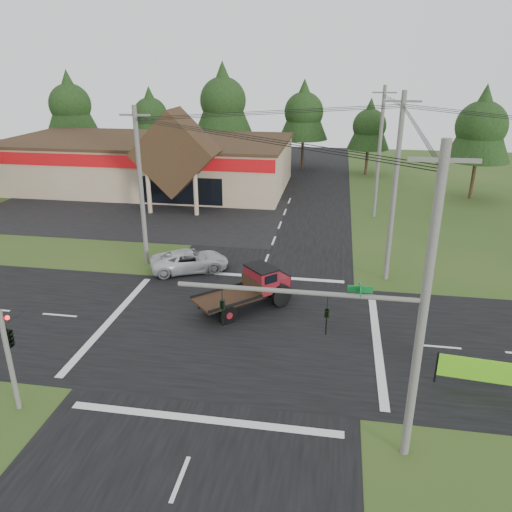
# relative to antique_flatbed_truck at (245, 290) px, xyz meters

# --- Properties ---
(ground) EXTENTS (120.00, 120.00, 0.00)m
(ground) POSITION_rel_antique_flatbed_truck_xyz_m (0.13, -2.44, -1.17)
(ground) COLOR #2B4C1B
(ground) RESTS_ON ground
(road_ns) EXTENTS (12.00, 120.00, 0.02)m
(road_ns) POSITION_rel_antique_flatbed_truck_xyz_m (0.13, -2.44, -1.16)
(road_ns) COLOR black
(road_ns) RESTS_ON ground
(road_ew) EXTENTS (120.00, 12.00, 0.02)m
(road_ew) POSITION_rel_antique_flatbed_truck_xyz_m (0.13, -2.44, -1.16)
(road_ew) COLOR black
(road_ew) RESTS_ON ground
(parking_apron) EXTENTS (28.00, 14.00, 0.02)m
(parking_apron) POSITION_rel_antique_flatbed_truck_xyz_m (-13.87, 16.56, -1.16)
(parking_apron) COLOR black
(parking_apron) RESTS_ON ground
(cvs_building) EXTENTS (30.40, 18.20, 9.19)m
(cvs_building) POSITION_rel_antique_flatbed_truck_xyz_m (-15.58, 27.13, 1.61)
(cvs_building) COLOR tan
(cvs_building) RESTS_ON ground
(traffic_signal_mast) EXTENTS (8.12, 0.24, 7.00)m
(traffic_signal_mast) POSITION_rel_antique_flatbed_truck_xyz_m (5.95, -9.94, 3.25)
(traffic_signal_mast) COLOR #595651
(traffic_signal_mast) RESTS_ON ground
(traffic_signal_corner) EXTENTS (0.53, 2.48, 4.40)m
(traffic_signal_corner) POSITION_rel_antique_flatbed_truck_xyz_m (-7.37, -9.76, 2.35)
(traffic_signal_corner) COLOR #595651
(traffic_signal_corner) RESTS_ON ground
(utility_pole_nr) EXTENTS (2.00, 0.30, 11.00)m
(utility_pole_nr) POSITION_rel_antique_flatbed_truck_xyz_m (7.63, -9.94, 4.47)
(utility_pole_nr) COLOR #595651
(utility_pole_nr) RESTS_ON ground
(utility_pole_nw) EXTENTS (2.00, 0.30, 10.50)m
(utility_pole_nw) POSITION_rel_antique_flatbed_truck_xyz_m (-7.87, 5.56, 4.22)
(utility_pole_nw) COLOR #595651
(utility_pole_nw) RESTS_ON ground
(utility_pole_ne) EXTENTS (2.00, 0.30, 11.50)m
(utility_pole_ne) POSITION_rel_antique_flatbed_truck_xyz_m (8.13, 5.56, 4.72)
(utility_pole_ne) COLOR #595651
(utility_pole_ne) RESTS_ON ground
(utility_pole_n) EXTENTS (2.00, 0.30, 11.20)m
(utility_pole_n) POSITION_rel_antique_flatbed_truck_xyz_m (8.13, 19.56, 4.57)
(utility_pole_n) COLOR #595651
(utility_pole_n) RESTS_ON ground
(tree_row_a) EXTENTS (6.72, 6.72, 12.12)m
(tree_row_a) POSITION_rel_antique_flatbed_truck_xyz_m (-29.87, 37.56, 6.88)
(tree_row_a) COLOR #332316
(tree_row_a) RESTS_ON ground
(tree_row_b) EXTENTS (5.60, 5.60, 10.10)m
(tree_row_b) POSITION_rel_antique_flatbed_truck_xyz_m (-19.87, 39.56, 5.53)
(tree_row_b) COLOR #332316
(tree_row_b) RESTS_ON ground
(tree_row_c) EXTENTS (7.28, 7.28, 13.13)m
(tree_row_c) POSITION_rel_antique_flatbed_truck_xyz_m (-9.87, 38.56, 7.55)
(tree_row_c) COLOR #332316
(tree_row_c) RESTS_ON ground
(tree_row_d) EXTENTS (6.16, 6.16, 11.11)m
(tree_row_d) POSITION_rel_antique_flatbed_truck_xyz_m (0.13, 39.56, 6.20)
(tree_row_d) COLOR #332316
(tree_row_d) RESTS_ON ground
(tree_row_e) EXTENTS (5.04, 5.04, 9.09)m
(tree_row_e) POSITION_rel_antique_flatbed_truck_xyz_m (8.13, 37.56, 4.86)
(tree_row_e) COLOR #332316
(tree_row_e) RESTS_ON ground
(tree_side_ne) EXTENTS (6.16, 6.16, 11.11)m
(tree_side_ne) POSITION_rel_antique_flatbed_truck_xyz_m (18.13, 27.56, 6.20)
(tree_side_ne) COLOR #332316
(tree_side_ne) RESTS_ON ground
(antique_flatbed_truck) EXTENTS (5.55, 5.41, 2.34)m
(antique_flatbed_truck) POSITION_rel_antique_flatbed_truck_xyz_m (0.00, 0.00, 0.00)
(antique_flatbed_truck) COLOR #5F0D13
(antique_flatbed_truck) RESTS_ON ground
(roadside_banner) EXTENTS (4.35, 0.58, 1.49)m
(roadside_banner) POSITION_rel_antique_flatbed_truck_xyz_m (11.50, -5.62, -0.43)
(roadside_banner) COLOR #60C219
(roadside_banner) RESTS_ON ground
(white_pickup) EXTENTS (5.59, 4.17, 1.41)m
(white_pickup) POSITION_rel_antique_flatbed_truck_xyz_m (-4.60, 4.84, -0.47)
(white_pickup) COLOR silver
(white_pickup) RESTS_ON ground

